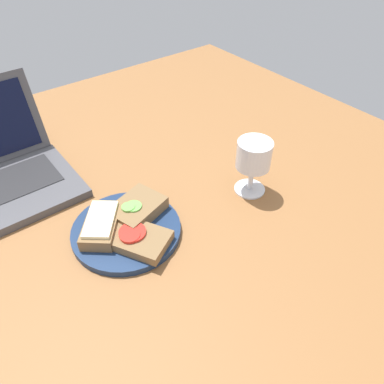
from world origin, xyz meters
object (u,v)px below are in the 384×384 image
sandwich_with_tomato (136,238)px  wine_glass (254,157)px  plate (126,230)px  sandwich_with_cucumber (137,209)px  sandwich_with_cheese (102,224)px

sandwich_with_tomato → wine_glass: (28.63, -0.98, 6.45)cm
plate → sandwich_with_tomato: bearing=-92.6°
sandwich_with_cucumber → wine_glass: wine_glass is taller
sandwich_with_cheese → plate: bearing=-31.6°
sandwich_with_cheese → sandwich_with_cucumber: bearing=-1.6°
sandwich_with_tomato → sandwich_with_cucumber: (4.10, 6.53, 0.28)cm
plate → sandwich_with_cucumber: (3.91, 2.13, 2.05)cm
plate → sandwich_with_cucumber: sandwich_with_cucumber is taller
sandwich_with_tomato → sandwich_with_cheese: bearing=118.2°
sandwich_with_cucumber → sandwich_with_cheese: bearing=178.4°
plate → wine_glass: (28.43, -5.38, 8.22)cm
sandwich_with_cucumber → wine_glass: 26.38cm
plate → wine_glass: bearing=-10.7°
sandwich_with_tomato → wine_glass: bearing=-2.0°
wine_glass → sandwich_with_cucumber: bearing=163.0°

